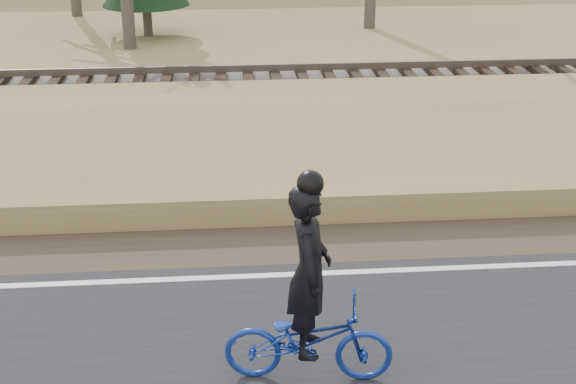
{
  "coord_description": "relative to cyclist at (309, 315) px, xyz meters",
  "views": [
    {
      "loc": [
        -0.57,
        -8.9,
        5.08
      ],
      "look_at": [
        0.22,
        0.5,
        1.1
      ],
      "focal_mm": 50.0,
      "sensor_mm": 36.0,
      "label": 1
    }
  ],
  "objects": [
    {
      "name": "railroad",
      "position": [
        -0.22,
        10.0,
        -0.29
      ],
      "size": [
        120.0,
        2.4,
        0.29
      ],
      "color": "black",
      "rests_on": "ballast"
    },
    {
      "name": "edge_line",
      "position": [
        -0.22,
        2.2,
        -0.75
      ],
      "size": [
        120.0,
        0.12,
        0.01
      ],
      "primitive_type": "cube",
      "color": "silver",
      "rests_on": "road"
    },
    {
      "name": "embankment",
      "position": [
        -0.22,
        6.2,
        -0.59
      ],
      "size": [
        120.0,
        5.0,
        0.44
      ],
      "primitive_type": "cube",
      "color": "#94804B",
      "rests_on": "ground"
    },
    {
      "name": "ballast",
      "position": [
        -0.22,
        10.0,
        -0.59
      ],
      "size": [
        120.0,
        3.0,
        0.45
      ],
      "primitive_type": "cube",
      "color": "slate",
      "rests_on": "ground"
    },
    {
      "name": "ground",
      "position": [
        -0.22,
        2.0,
        -0.81
      ],
      "size": [
        120.0,
        120.0,
        0.0
      ],
      "primitive_type": "plane",
      "color": "#94804B",
      "rests_on": "ground"
    },
    {
      "name": "cyclist",
      "position": [
        0.0,
        0.0,
        0.0
      ],
      "size": [
        1.78,
        0.81,
        2.31
      ],
      "rotation": [
        0.0,
        0.0,
        1.45
      ],
      "color": "navy",
      "rests_on": "road"
    },
    {
      "name": "shoulder",
      "position": [
        -0.22,
        3.2,
        -0.79
      ],
      "size": [
        120.0,
        1.6,
        0.04
      ],
      "primitive_type": "cube",
      "color": "#473A2B",
      "rests_on": "ground"
    }
  ]
}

